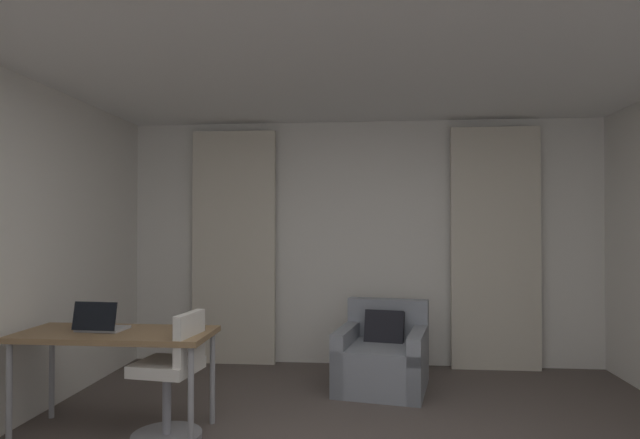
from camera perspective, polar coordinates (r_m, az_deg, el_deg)
wall_window at (r=5.72m, az=4.53°, el=-2.47°), size 5.12×0.06×2.60m
ceiling at (r=2.93m, az=3.83°, el=22.57°), size 5.12×6.12×0.06m
curtain_left_panel at (r=5.77m, az=-9.28°, el=-2.95°), size 0.90×0.06×2.50m
curtain_right_panel at (r=5.74m, az=18.39°, el=-2.93°), size 0.90×0.06×2.50m
armchair at (r=5.01m, az=6.79°, el=-14.67°), size 0.91×0.95×0.77m
desk at (r=4.13m, az=-21.15°, el=-12.05°), size 1.37×0.59×0.72m
desk_chair at (r=3.95m, az=-15.66°, el=-16.59°), size 0.48×0.48×0.88m
laptop at (r=4.17m, az=-22.62°, el=-10.42°), size 0.33×0.26×0.22m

